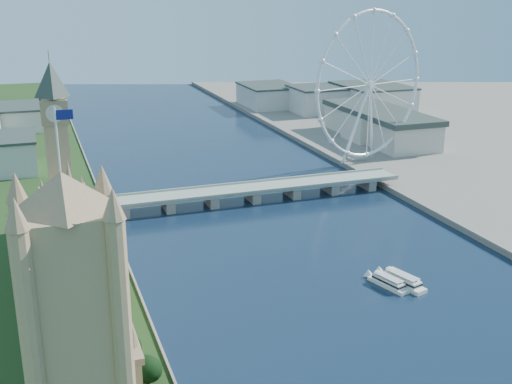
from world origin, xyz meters
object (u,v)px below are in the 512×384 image
tour_boat_far (402,285)px  victoria_tower (76,332)px  tour_boat_near (388,286)px  london_eye (370,85)px

tour_boat_far → victoria_tower: bearing=-166.6°
victoria_tower → tour_boat_near: size_ratio=4.27×
london_eye → tour_boat_far: (-93.49, -207.73, -67.52)m
victoria_tower → london_eye: 393.99m
london_eye → tour_boat_near: size_ratio=4.73×
tour_boat_far → london_eye: bearing=49.4°
london_eye → tour_boat_near: (-100.82, -206.89, -67.52)m
london_eye → tour_boat_far: 237.60m
london_eye → tour_boat_far: bearing=-114.2°
london_eye → tour_boat_far: size_ratio=4.22×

